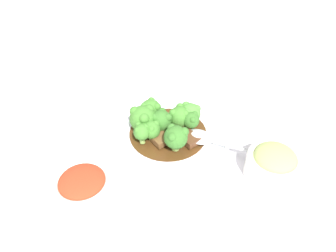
{
  "coord_description": "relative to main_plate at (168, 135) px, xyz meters",
  "views": [
    {
      "loc": [
        -0.42,
        0.27,
        0.48
      ],
      "look_at": [
        0.0,
        0.0,
        0.03
      ],
      "focal_mm": 35.0,
      "sensor_mm": 36.0,
      "label": 1
    }
  ],
  "objects": [
    {
      "name": "beef_strip_1",
      "position": [
        0.04,
        -0.02,
        0.01
      ],
      "size": [
        0.07,
        0.07,
        0.01
      ],
      "color": "brown",
      "rests_on": "main_plate"
    },
    {
      "name": "beef_strip_2",
      "position": [
        -0.02,
        0.01,
        0.02
      ],
      "size": [
        0.03,
        0.06,
        0.01
      ],
      "color": "brown",
      "rests_on": "main_plate"
    },
    {
      "name": "broccoli_floret_7",
      "position": [
        0.0,
        0.04,
        0.03
      ],
      "size": [
        0.04,
        0.04,
        0.04
      ],
      "color": "#8EB756",
      "rests_on": "main_plate"
    },
    {
      "name": "broccoli_floret_8",
      "position": [
        0.0,
        -0.03,
        0.04
      ],
      "size": [
        0.04,
        0.04,
        0.05
      ],
      "color": "#8EB756",
      "rests_on": "main_plate"
    },
    {
      "name": "broccoli_floret_3",
      "position": [
        0.0,
        0.06,
        0.04
      ],
      "size": [
        0.03,
        0.03,
        0.04
      ],
      "color": "#8EB756",
      "rests_on": "main_plate"
    },
    {
      "name": "side_bowl_appetizer",
      "position": [
        -0.19,
        -0.11,
        0.02
      ],
      "size": [
        0.1,
        0.1,
        0.06
      ],
      "color": "white",
      "rests_on": "ground_plane"
    },
    {
      "name": "beef_strip_0",
      "position": [
        -0.04,
        -0.02,
        0.02
      ],
      "size": [
        0.05,
        0.03,
        0.01
      ],
      "color": "#56331E",
      "rests_on": "main_plate"
    },
    {
      "name": "broccoli_floret_0",
      "position": [
        -0.05,
        0.01,
        0.04
      ],
      "size": [
        0.05,
        0.05,
        0.05
      ],
      "color": "#8EB756",
      "rests_on": "main_plate"
    },
    {
      "name": "serving_spoon",
      "position": [
        -0.07,
        -0.05,
        0.02
      ],
      "size": [
        0.2,
        0.16,
        0.01
      ],
      "color": "silver",
      "rests_on": "main_plate"
    },
    {
      "name": "broccoli_floret_4",
      "position": [
        -0.02,
        -0.04,
        0.04
      ],
      "size": [
        0.03,
        0.03,
        0.04
      ],
      "color": "#8EB756",
      "rests_on": "main_plate"
    },
    {
      "name": "ground_plane",
      "position": [
        0.0,
        0.0,
        -0.01
      ],
      "size": [
        4.0,
        4.0,
        0.0
      ],
      "primitive_type": "plane",
      "color": "silver"
    },
    {
      "name": "side_bowl_kimchi",
      "position": [
        -0.04,
        0.2,
        0.01
      ],
      "size": [
        0.1,
        0.1,
        0.04
      ],
      "color": "white",
      "rests_on": "ground_plane"
    },
    {
      "name": "main_plate",
      "position": [
        0.0,
        0.0,
        0.0
      ],
      "size": [
        0.26,
        0.26,
        0.02
      ],
      "color": "white",
      "rests_on": "ground_plane"
    },
    {
      "name": "sauce_dish",
      "position": [
        0.22,
        0.06,
        -0.0
      ],
      "size": [
        0.08,
        0.08,
        0.01
      ],
      "color": "white",
      "rests_on": "ground_plane"
    },
    {
      "name": "broccoli_floret_5",
      "position": [
        0.01,
        0.01,
        0.04
      ],
      "size": [
        0.04,
        0.04,
        0.05
      ],
      "color": "#8EB756",
      "rests_on": "main_plate"
    },
    {
      "name": "broccoli_floret_6",
      "position": [
        0.0,
        -0.05,
        0.03
      ],
      "size": [
        0.04,
        0.04,
        0.05
      ],
      "color": "#8EB756",
      "rests_on": "main_plate"
    },
    {
      "name": "paper_napkin",
      "position": [
        0.11,
        -0.18,
        -0.01
      ],
      "size": [
        0.12,
        0.12,
        0.01
      ],
      "color": "silver",
      "rests_on": "ground_plane"
    },
    {
      "name": "broccoli_floret_2",
      "position": [
        0.06,
        0.01,
        0.03
      ],
      "size": [
        0.04,
        0.04,
        0.05
      ],
      "color": "#7FA84C",
      "rests_on": "main_plate"
    },
    {
      "name": "broccoli_floret_1",
      "position": [
        0.03,
        0.04,
        0.04
      ],
      "size": [
        0.06,
        0.06,
        0.06
      ],
      "color": "#8EB756",
      "rests_on": "main_plate"
    }
  ]
}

